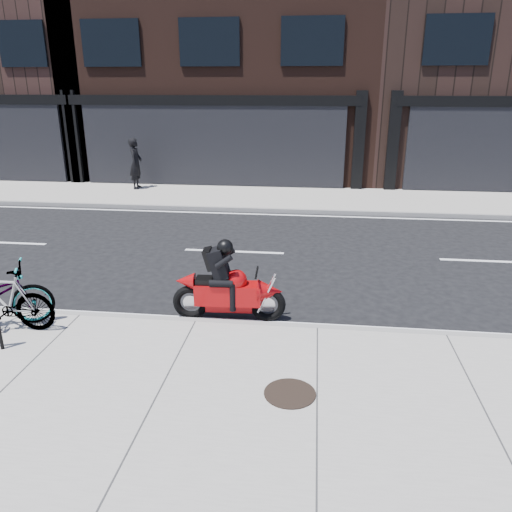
# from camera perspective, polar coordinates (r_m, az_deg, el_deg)

# --- Properties ---
(ground) EXTENTS (120.00, 120.00, 0.00)m
(ground) POSITION_cam_1_polar(r_m,az_deg,el_deg) (10.17, -4.33, -3.08)
(ground) COLOR black
(ground) RESTS_ON ground
(sidewalk_near) EXTENTS (60.00, 6.00, 0.13)m
(sidewalk_near) POSITION_cam_1_polar(r_m,az_deg,el_deg) (5.97, -14.04, -20.76)
(sidewalk_near) COLOR gray
(sidewalk_near) RESTS_ON ground
(sidewalk_far) EXTENTS (60.00, 3.50, 0.13)m
(sidewalk_far) POSITION_cam_1_polar(r_m,az_deg,el_deg) (17.50, 0.48, 6.70)
(sidewalk_far) COLOR gray
(sidewalk_far) RESTS_ON ground
(building_midwest) EXTENTS (10.00, 10.00, 12.00)m
(building_midwest) POSITION_cam_1_polar(r_m,az_deg,el_deg) (27.57, -25.42, 21.96)
(building_midwest) COLOR black
(building_midwest) RESTS_ON ground
(building_center) EXTENTS (12.00, 10.00, 14.50)m
(building_center) POSITION_cam_1_polar(r_m,az_deg,el_deg) (24.28, -2.77, 27.21)
(building_center) COLOR black
(building_center) RESTS_ON ground
(bicycle_rear) EXTENTS (1.67, 0.49, 1.00)m
(bicycle_rear) POSITION_cam_1_polar(r_m,az_deg,el_deg) (8.78, -26.92, -4.49)
(bicycle_rear) COLOR gray
(bicycle_rear) RESTS_ON sidewalk_near
(motorcycle) EXTENTS (1.94, 0.45, 1.44)m
(motorcycle) POSITION_cam_1_polar(r_m,az_deg,el_deg) (8.40, -2.59, -3.66)
(motorcycle) COLOR black
(motorcycle) RESTS_ON ground
(pedestrian) EXTENTS (0.48, 0.70, 1.84)m
(pedestrian) POSITION_cam_1_polar(r_m,az_deg,el_deg) (19.12, -13.58, 10.24)
(pedestrian) COLOR black
(pedestrian) RESTS_ON sidewalk_far
(manhole_cover) EXTENTS (0.79, 0.79, 0.02)m
(manhole_cover) POSITION_cam_1_polar(r_m,az_deg,el_deg) (6.54, 3.89, -15.39)
(manhole_cover) COLOR black
(manhole_cover) RESTS_ON sidewalk_near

